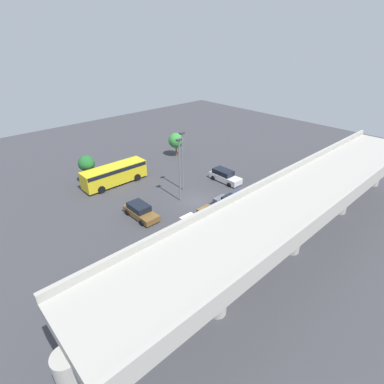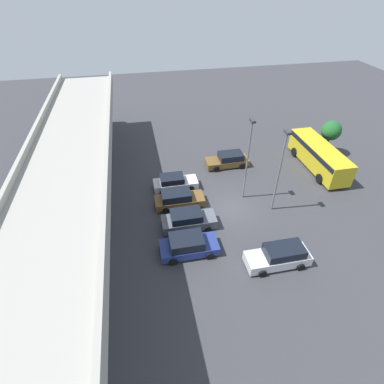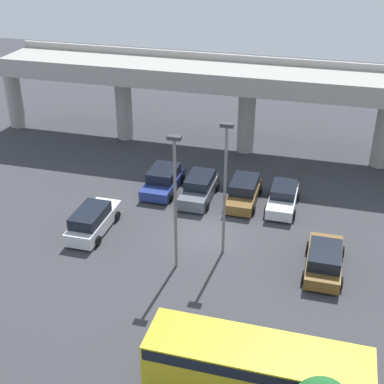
% 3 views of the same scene
% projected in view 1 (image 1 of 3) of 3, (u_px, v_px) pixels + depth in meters
% --- Properties ---
extents(ground_plane, '(89.35, 89.35, 0.00)m').
position_uv_depth(ground_plane, '(197.00, 201.00, 37.12)').
color(ground_plane, '#38383D').
extents(highway_overpass, '(43.06, 6.35, 7.00)m').
position_uv_depth(highway_overpass, '(301.00, 201.00, 26.07)').
color(highway_overpass, '#9E9B93').
rests_on(highway_overpass, ground_plane).
extents(parked_car_0, '(2.00, 4.77, 1.65)m').
position_uv_depth(parked_car_0, '(225.00, 176.00, 41.75)').
color(parked_car_0, silver).
rests_on(parked_car_0, ground_plane).
extents(parked_car_1, '(2.25, 4.47, 1.58)m').
position_uv_depth(parked_car_1, '(251.00, 198.00, 36.18)').
color(parked_car_1, navy).
rests_on(parked_car_1, ground_plane).
extents(parked_car_2, '(2.06, 4.56, 1.63)m').
position_uv_depth(parked_car_2, '(233.00, 205.00, 34.86)').
color(parked_car_2, '#515660').
rests_on(parked_car_2, ground_plane).
extents(parked_car_3, '(2.07, 4.50, 1.55)m').
position_uv_depth(parked_car_3, '(217.00, 215.00, 32.86)').
color(parked_car_3, brown).
rests_on(parked_car_3, ground_plane).
extents(parked_car_4, '(1.97, 4.33, 1.49)m').
position_uv_depth(parked_car_4, '(199.00, 225.00, 31.33)').
color(parked_car_4, silver).
rests_on(parked_car_4, ground_plane).
extents(parked_car_5, '(2.11, 4.71, 1.52)m').
position_uv_depth(parked_car_5, '(140.00, 211.00, 33.67)').
color(parked_car_5, brown).
rests_on(parked_car_5, ground_plane).
extents(shuttle_bus, '(8.88, 2.76, 2.60)m').
position_uv_depth(shuttle_bus, '(114.00, 173.00, 40.70)').
color(shuttle_bus, gold).
rests_on(shuttle_bus, ground_plane).
extents(lamp_post_near_aisle, '(0.70, 0.35, 7.80)m').
position_uv_depth(lamp_post_near_aisle, '(182.00, 157.00, 37.73)').
color(lamp_post_near_aisle, slate).
rests_on(lamp_post_near_aisle, ground_plane).
extents(lamp_post_mid_lot, '(0.70, 0.35, 7.94)m').
position_uv_depth(lamp_post_mid_lot, '(180.00, 166.00, 35.08)').
color(lamp_post_mid_lot, slate).
rests_on(lamp_post_mid_lot, ground_plane).
extents(tree_front_left, '(2.51, 2.51, 3.97)m').
position_uv_depth(tree_front_left, '(176.00, 141.00, 49.45)').
color(tree_front_left, brown).
rests_on(tree_front_left, ground_plane).
extents(tree_front_right, '(2.21, 2.21, 4.04)m').
position_uv_depth(tree_front_right, '(86.00, 163.00, 40.23)').
color(tree_front_right, brown).
rests_on(tree_front_right, ground_plane).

